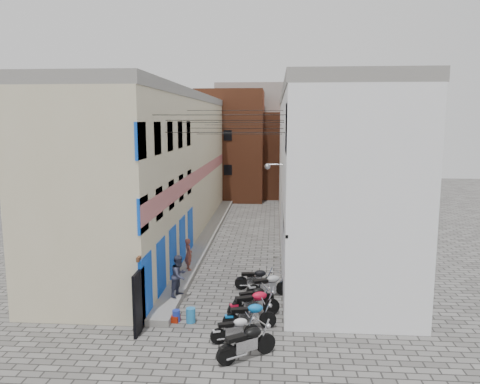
% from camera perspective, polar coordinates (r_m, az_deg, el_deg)
% --- Properties ---
extents(ground, '(90.00, 90.00, 0.00)m').
position_cam_1_polar(ground, '(17.24, -3.29, -16.34)').
color(ground, '#555350').
rests_on(ground, ground).
extents(plinth, '(0.90, 26.00, 0.25)m').
position_cam_1_polar(plinth, '(29.66, -3.91, -5.28)').
color(plinth, gray).
rests_on(plinth, ground).
extents(building_left, '(5.10, 27.00, 9.00)m').
position_cam_1_polar(building_left, '(29.43, -9.67, 3.16)').
color(building_left, beige).
rests_on(building_left, ground).
extents(building_right, '(5.94, 26.00, 9.00)m').
position_cam_1_polar(building_right, '(28.75, 10.06, 3.03)').
color(building_right, white).
rests_on(building_right, ground).
extents(building_far_brick_left, '(6.00, 6.00, 10.00)m').
position_cam_1_polar(building_far_brick_left, '(43.73, -1.09, 5.73)').
color(building_far_brick_left, brown).
rests_on(building_far_brick_left, ground).
extents(building_far_brick_right, '(5.00, 6.00, 8.00)m').
position_cam_1_polar(building_far_brick_right, '(45.60, 5.44, 4.56)').
color(building_far_brick_right, brown).
rests_on(building_far_brick_right, ground).
extents(building_far_concrete, '(8.00, 5.00, 11.00)m').
position_cam_1_polar(building_far_concrete, '(49.55, 1.88, 6.67)').
color(building_far_concrete, gray).
rests_on(building_far_concrete, ground).
extents(far_shopfront, '(2.00, 0.30, 2.40)m').
position_cam_1_polar(far_shopfront, '(41.18, 1.33, 0.23)').
color(far_shopfront, black).
rests_on(far_shopfront, ground).
extents(overhead_wires, '(5.80, 13.02, 1.32)m').
position_cam_1_polar(overhead_wires, '(23.21, -0.93, 8.30)').
color(overhead_wires, black).
rests_on(overhead_wires, ground).
extents(motorcycle_a, '(2.07, 1.71, 1.20)m').
position_cam_1_polar(motorcycle_a, '(15.07, 0.83, -17.68)').
color(motorcycle_a, black).
rests_on(motorcycle_a, ground).
extents(motorcycle_b, '(1.77, 1.07, 0.98)m').
position_cam_1_polar(motorcycle_b, '(16.15, -0.60, -16.22)').
color(motorcycle_b, silver).
rests_on(motorcycle_b, ground).
extents(motorcycle_c, '(2.01, 1.01, 1.11)m').
position_cam_1_polar(motorcycle_c, '(16.99, 1.17, -14.65)').
color(motorcycle_c, blue).
rests_on(motorcycle_c, ground).
extents(motorcycle_d, '(2.14, 1.35, 1.18)m').
position_cam_1_polar(motorcycle_d, '(17.92, 1.70, -13.26)').
color(motorcycle_d, red).
rests_on(motorcycle_d, ground).
extents(motorcycle_e, '(1.78, 1.21, 0.99)m').
position_cam_1_polar(motorcycle_e, '(18.70, 1.71, -12.61)').
color(motorcycle_e, black).
rests_on(motorcycle_e, ground).
extents(motorcycle_f, '(2.02, 1.33, 1.12)m').
position_cam_1_polar(motorcycle_f, '(19.83, 3.49, -11.15)').
color(motorcycle_f, '#AEAFB3').
rests_on(motorcycle_f, ground).
extents(motorcycle_g, '(1.87, 0.75, 1.06)m').
position_cam_1_polar(motorcycle_g, '(20.67, 1.92, -10.39)').
color(motorcycle_g, black).
rests_on(motorcycle_g, ground).
extents(person_a, '(0.59, 0.66, 1.52)m').
position_cam_1_polar(person_a, '(22.51, -6.30, -7.55)').
color(person_a, brown).
rests_on(person_a, plinth).
extents(person_b, '(0.89, 1.00, 1.69)m').
position_cam_1_polar(person_b, '(19.33, -7.43, -10.07)').
color(person_b, '#363A51').
rests_on(person_b, plinth).
extents(water_jug_near, '(0.34, 0.34, 0.45)m').
position_cam_1_polar(water_jug_near, '(17.83, -7.78, -14.74)').
color(water_jug_near, '#2136A8').
rests_on(water_jug_near, ground).
extents(water_jug_far, '(0.37, 0.37, 0.54)m').
position_cam_1_polar(water_jug_far, '(17.71, -6.03, -14.71)').
color(water_jug_far, '#267EC1').
rests_on(water_jug_far, ground).
extents(red_crate, '(0.44, 0.37, 0.24)m').
position_cam_1_polar(red_crate, '(17.89, -8.03, -15.03)').
color(red_crate, '#9C200B').
rests_on(red_crate, ground).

